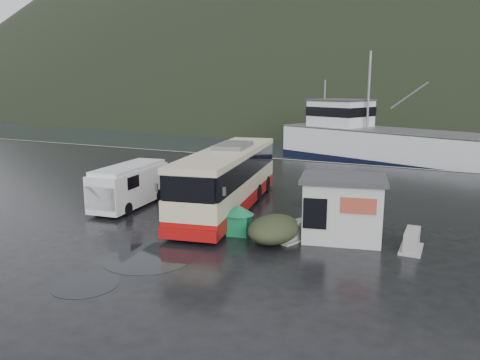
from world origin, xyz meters
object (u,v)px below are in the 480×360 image
at_px(white_van, 131,206).
at_px(dome_tent, 274,242).
at_px(jersey_barrier_b, 293,240).
at_px(waste_bin_right, 239,234).
at_px(ticket_kiosk, 341,239).
at_px(coach_bus, 228,209).
at_px(jersey_barrier_a, 411,250).
at_px(waste_bin_left, 182,232).
at_px(fishing_trawler, 395,152).

relative_size(white_van, dome_tent, 1.94).
distance_m(dome_tent, jersey_barrier_b, 0.86).
height_order(waste_bin_right, ticket_kiosk, ticket_kiosk).
distance_m(ticket_kiosk, jersey_barrier_b, 2.13).
distance_m(coach_bus, waste_bin_right, 4.48).
bearing_deg(jersey_barrier_a, waste_bin_left, -168.68).
xyz_separation_m(dome_tent, fishing_trawler, (0.69, 31.26, 0.00)).
xyz_separation_m(dome_tent, jersey_barrier_b, (0.66, 0.54, 0.00)).
height_order(coach_bus, waste_bin_left, coach_bus).
bearing_deg(ticket_kiosk, fishing_trawler, 80.89).
bearing_deg(dome_tent, coach_bus, 136.75).
xyz_separation_m(waste_bin_left, waste_bin_right, (2.55, 0.79, 0.00)).
bearing_deg(ticket_kiosk, waste_bin_right, -174.86).
height_order(waste_bin_right, dome_tent, waste_bin_right).
distance_m(dome_tent, ticket_kiosk, 2.98).
bearing_deg(white_van, fishing_trawler, 64.02).
bearing_deg(jersey_barrier_a, dome_tent, -165.05).
height_order(dome_tent, ticket_kiosk, ticket_kiosk).
xyz_separation_m(coach_bus, ticket_kiosk, (6.76, -2.37, 0.00)).
distance_m(white_van, jersey_barrier_a, 14.77).
relative_size(coach_bus, jersey_barrier_a, 7.31).
xyz_separation_m(waste_bin_left, jersey_barrier_b, (5.00, 1.05, 0.00)).
xyz_separation_m(ticket_kiosk, fishing_trawler, (-1.80, 29.61, 0.00)).
bearing_deg(white_van, coach_bus, 13.65).
distance_m(jersey_barrier_b, fishing_trawler, 30.72).
xyz_separation_m(waste_bin_right, ticket_kiosk, (4.28, 1.37, 0.00)).
distance_m(ticket_kiosk, jersey_barrier_a, 2.92).
bearing_deg(coach_bus, ticket_kiosk, -30.42).
relative_size(coach_bus, waste_bin_left, 8.45).
height_order(jersey_barrier_a, jersey_barrier_b, jersey_barrier_a).
distance_m(waste_bin_left, dome_tent, 4.37).
height_order(white_van, dome_tent, white_van).
bearing_deg(fishing_trawler, waste_bin_left, -78.21).
distance_m(coach_bus, dome_tent, 5.86).
xyz_separation_m(coach_bus, white_van, (-5.08, -1.91, 0.00)).
xyz_separation_m(waste_bin_right, dome_tent, (1.80, -0.28, 0.00)).
distance_m(dome_tent, fishing_trawler, 31.26).
relative_size(coach_bus, dome_tent, 4.26).
bearing_deg(coach_bus, dome_tent, -54.35).
relative_size(white_van, jersey_barrier_a, 3.33).
relative_size(ticket_kiosk, jersey_barrier_b, 2.18).
distance_m(waste_bin_right, jersey_barrier_b, 2.47).
distance_m(waste_bin_left, ticket_kiosk, 7.16).
relative_size(waste_bin_right, dome_tent, 0.47).
xyz_separation_m(white_van, waste_bin_left, (5.01, -2.61, 0.00)).
bearing_deg(coach_bus, jersey_barrier_a, -25.98).
bearing_deg(dome_tent, ticket_kiosk, 33.50).
relative_size(waste_bin_right, jersey_barrier_b, 0.83).
bearing_deg(waste_bin_right, fishing_trawler, 85.41).
relative_size(waste_bin_left, dome_tent, 0.50).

